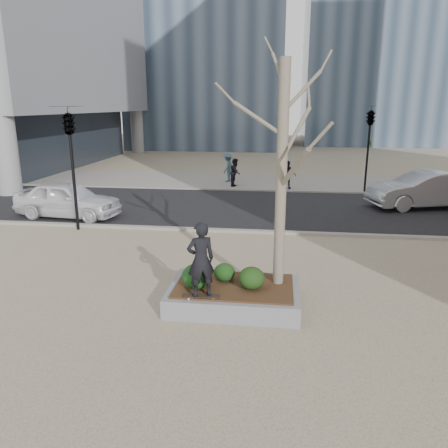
# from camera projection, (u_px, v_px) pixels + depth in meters

# --- Properties ---
(ground) EXTENTS (120.00, 120.00, 0.00)m
(ground) POSITION_uv_depth(u_px,v_px,m) (192.00, 302.00, 10.37)
(ground) COLOR tan
(ground) RESTS_ON ground
(street) EXTENTS (60.00, 8.00, 0.02)m
(street) POSITION_uv_depth(u_px,v_px,m) (236.00, 207.00, 19.93)
(street) COLOR black
(street) RESTS_ON ground
(far_sidewalk) EXTENTS (60.00, 6.00, 0.02)m
(far_sidewalk) POSITION_uv_depth(u_px,v_px,m) (248.00, 181.00, 26.63)
(far_sidewalk) COLOR gray
(far_sidewalk) RESTS_ON ground
(planter) EXTENTS (3.00, 2.00, 0.45)m
(planter) POSITION_uv_depth(u_px,v_px,m) (234.00, 296.00, 10.19)
(planter) COLOR gray
(planter) RESTS_ON ground
(planter_mulch) EXTENTS (2.70, 1.70, 0.04)m
(planter_mulch) POSITION_uv_depth(u_px,v_px,m) (234.00, 286.00, 10.12)
(planter_mulch) COLOR #382314
(planter_mulch) RESTS_ON planter
(sycamore_tree) EXTENTS (2.80, 2.80, 6.60)m
(sycamore_tree) POSITION_uv_depth(u_px,v_px,m) (283.00, 140.00, 9.41)
(sycamore_tree) COLOR gray
(sycamore_tree) RESTS_ON planter_mulch
(shrub_left) EXTENTS (0.67, 0.67, 0.57)m
(shrub_left) POSITION_uv_depth(u_px,v_px,m) (197.00, 276.00, 9.88)
(shrub_left) COLOR #123912
(shrub_left) RESTS_ON planter_mulch
(shrub_middle) EXTENTS (0.50, 0.50, 0.43)m
(shrub_middle) POSITION_uv_depth(u_px,v_px,m) (224.00, 272.00, 10.32)
(shrub_middle) COLOR black
(shrub_middle) RESTS_ON planter_mulch
(shrub_right) EXTENTS (0.60, 0.60, 0.51)m
(shrub_right) POSITION_uv_depth(u_px,v_px,m) (251.00, 278.00, 9.86)
(shrub_right) COLOR #173811
(shrub_right) RESTS_ON planter_mulch
(skateboard) EXTENTS (0.79, 0.27, 0.08)m
(skateboard) POSITION_uv_depth(u_px,v_px,m) (201.00, 297.00, 9.49)
(skateboard) COLOR black
(skateboard) RESTS_ON planter
(skateboarder) EXTENTS (0.72, 0.62, 1.66)m
(skateboarder) POSITION_uv_depth(u_px,v_px,m) (201.00, 260.00, 9.26)
(skateboarder) COLOR black
(skateboarder) RESTS_ON skateboard
(police_car) EXTENTS (4.53, 2.24, 1.49)m
(police_car) POSITION_uv_depth(u_px,v_px,m) (68.00, 199.00, 17.97)
(police_car) COLOR white
(police_car) RESTS_ON street
(car_silver) EXTENTS (5.24, 3.01, 1.63)m
(car_silver) POSITION_uv_depth(u_px,v_px,m) (424.00, 190.00, 19.63)
(car_silver) COLOR #ABAFB4
(car_silver) RESTS_ON street
(pedestrian_a) EXTENTS (0.68, 0.83, 1.58)m
(pedestrian_a) POSITION_uv_depth(u_px,v_px,m) (235.00, 172.00, 24.82)
(pedestrian_a) COLOR black
(pedestrian_a) RESTS_ON far_sidewalk
(pedestrian_b) EXTENTS (0.85, 1.22, 1.73)m
(pedestrian_b) POSITION_uv_depth(u_px,v_px,m) (228.00, 167.00, 26.33)
(pedestrian_b) COLOR #3C5B6C
(pedestrian_b) RESTS_ON far_sidewalk
(pedestrian_c) EXTENTS (0.98, 0.63, 1.55)m
(pedestrian_c) POSITION_uv_depth(u_px,v_px,m) (288.00, 175.00, 23.99)
(pedestrian_c) COLOR black
(pedestrian_c) RESTS_ON far_sidewalk
(traffic_light_near) EXTENTS (0.60, 2.48, 4.50)m
(traffic_light_near) POSITION_uv_depth(u_px,v_px,m) (73.00, 170.00, 15.82)
(traffic_light_near) COLOR black
(traffic_light_near) RESTS_ON ground
(traffic_light_far) EXTENTS (0.60, 2.48, 4.50)m
(traffic_light_far) POSITION_uv_depth(u_px,v_px,m) (368.00, 150.00, 22.93)
(traffic_light_far) COLOR black
(traffic_light_far) RESTS_ON ground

